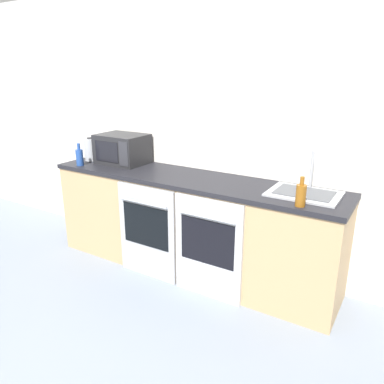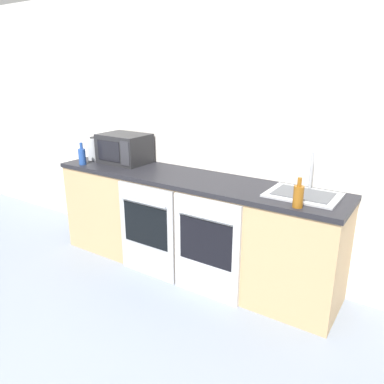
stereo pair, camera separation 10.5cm
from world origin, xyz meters
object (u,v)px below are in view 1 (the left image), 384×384
(microwave, at_px, (122,149))
(oven_right, at_px, (208,248))
(bottle_blue, at_px, (80,157))
(oven_left, at_px, (147,232))
(kettle, at_px, (92,149))
(bottle_amber, at_px, (301,195))
(sink, at_px, (304,193))

(microwave, bearing_deg, oven_right, -17.96)
(oven_right, height_order, bottle_blue, bottle_blue)
(oven_left, height_order, bottle_blue, bottle_blue)
(microwave, xyz_separation_m, kettle, (-0.37, -0.07, -0.03))
(oven_right, distance_m, bottle_amber, 0.90)
(bottle_amber, bearing_deg, bottle_blue, 179.46)
(microwave, relative_size, kettle, 2.01)
(bottle_blue, bearing_deg, bottle_amber, -0.54)
(oven_left, relative_size, bottle_amber, 4.06)
(bottle_blue, relative_size, bottle_amber, 1.04)
(oven_left, height_order, kettle, kettle)
(oven_left, xyz_separation_m, bottle_amber, (1.32, 0.08, 0.56))
(bottle_blue, bearing_deg, oven_left, -6.29)
(bottle_blue, bearing_deg, microwave, 44.51)
(oven_right, xyz_separation_m, bottle_amber, (0.69, 0.08, 0.56))
(oven_left, relative_size, kettle, 3.60)
(oven_right, xyz_separation_m, bottle_blue, (-1.53, 0.10, 0.57))
(bottle_amber, xyz_separation_m, kettle, (-2.29, 0.25, 0.03))
(microwave, bearing_deg, oven_left, -33.73)
(sink, bearing_deg, oven_right, -151.56)
(bottle_blue, distance_m, kettle, 0.24)
(oven_left, distance_m, kettle, 1.18)
(oven_right, height_order, sink, sink)
(bottle_blue, height_order, bottle_amber, bottle_blue)
(oven_right, distance_m, sink, 0.89)
(oven_right, relative_size, sink, 1.64)
(bottle_amber, height_order, kettle, kettle)
(bottle_blue, height_order, sink, sink)
(kettle, distance_m, sink, 2.24)
(oven_left, height_order, oven_right, same)
(oven_right, distance_m, kettle, 1.73)
(oven_right, relative_size, kettle, 3.60)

